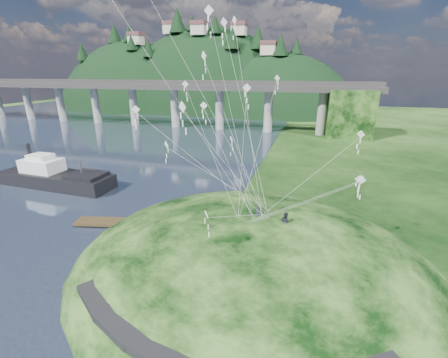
# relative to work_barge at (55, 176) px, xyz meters

# --- Properties ---
(ground) EXTENTS (320.00, 320.00, 0.00)m
(ground) POSITION_rel_work_barge_xyz_m (26.80, -13.81, -1.67)
(ground) COLOR black
(ground) RESTS_ON ground
(grass_hill) EXTENTS (36.00, 32.00, 13.00)m
(grass_hill) POSITION_rel_work_barge_xyz_m (34.80, -11.81, -3.17)
(grass_hill) COLOR black
(grass_hill) RESTS_ON ground
(footpath) EXTENTS (22.29, 5.84, 0.83)m
(footpath) POSITION_rel_work_barge_xyz_m (34.26, -23.56, 0.41)
(footpath) COLOR black
(footpath) RESTS_ON ground
(bridge) EXTENTS (160.00, 11.00, 15.00)m
(bridge) POSITION_rel_work_barge_xyz_m (0.34, 56.25, 8.03)
(bridge) COLOR #2D2B2B
(bridge) RESTS_ON ground
(far_ridge) EXTENTS (153.00, 70.00, 94.50)m
(far_ridge) POSITION_rel_work_barge_xyz_m (-16.78, 108.36, -9.11)
(far_ridge) COLOR black
(far_ridge) RESTS_ON ground
(work_barge) EXTENTS (19.21, 5.71, 6.68)m
(work_barge) POSITION_rel_work_barge_xyz_m (0.00, 0.00, 0.00)
(work_barge) COLOR black
(work_barge) RESTS_ON ground
(wooden_dock) EXTENTS (13.04, 4.87, 0.92)m
(wooden_dock) POSITION_rel_work_barge_xyz_m (19.02, -8.37, -1.27)
(wooden_dock) COLOR #312514
(wooden_dock) RESTS_ON ground
(kite_flyers) EXTENTS (3.56, 1.30, 1.90)m
(kite_flyers) POSITION_rel_work_barge_xyz_m (36.82, -11.38, 4.20)
(kite_flyers) COLOR #252A32
(kite_flyers) RESTS_ON ground
(kite_swarm) EXTENTS (20.86, 16.06, 20.49)m
(kite_swarm) POSITION_rel_work_barge_xyz_m (31.28, -9.65, 13.82)
(kite_swarm) COLOR silver
(kite_swarm) RESTS_ON ground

